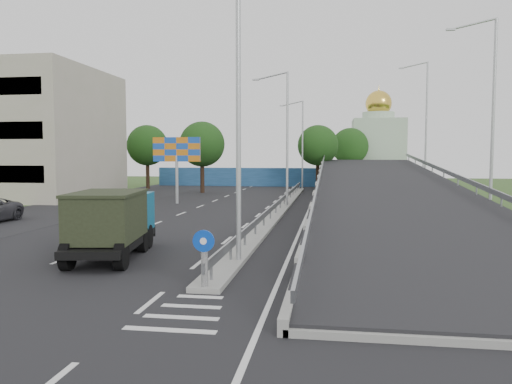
% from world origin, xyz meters
% --- Properties ---
extents(ground, '(160.00, 160.00, 0.00)m').
position_xyz_m(ground, '(0.00, 0.00, 0.00)').
color(ground, '#2D4C1E').
rests_on(ground, ground).
extents(road_surface, '(26.00, 90.00, 0.04)m').
position_xyz_m(road_surface, '(-3.00, 20.00, 0.00)').
color(road_surface, black).
rests_on(road_surface, ground).
extents(parking_strip, '(8.00, 90.00, 0.05)m').
position_xyz_m(parking_strip, '(-16.00, 20.00, 0.00)').
color(parking_strip, black).
rests_on(parking_strip, ground).
extents(median, '(1.00, 44.00, 0.20)m').
position_xyz_m(median, '(0.00, 24.00, 0.10)').
color(median, gray).
rests_on(median, ground).
extents(overpass_ramp, '(10.00, 50.00, 3.50)m').
position_xyz_m(overpass_ramp, '(7.50, 24.00, 1.75)').
color(overpass_ramp, gray).
rests_on(overpass_ramp, ground).
extents(median_guardrail, '(0.09, 44.00, 0.71)m').
position_xyz_m(median_guardrail, '(0.00, 24.00, 0.75)').
color(median_guardrail, gray).
rests_on(median_guardrail, median).
extents(sign_bollard, '(0.64, 0.23, 1.67)m').
position_xyz_m(sign_bollard, '(0.00, 2.17, 1.03)').
color(sign_bollard, black).
rests_on(sign_bollard, median).
extents(lamp_post_near, '(2.74, 0.18, 10.08)m').
position_xyz_m(lamp_post_near, '(0.11, 6.00, 5.81)').
color(lamp_post_near, '#B2B5B7').
rests_on(lamp_post_near, median).
extents(lamp_post_mid, '(2.74, 0.18, 10.08)m').
position_xyz_m(lamp_post_mid, '(0.11, 26.00, 5.81)').
color(lamp_post_mid, '#B2B5B7').
rests_on(lamp_post_mid, median).
extents(lamp_post_far, '(2.74, 0.18, 10.08)m').
position_xyz_m(lamp_post_far, '(0.11, 46.00, 5.81)').
color(lamp_post_far, '#B2B5B7').
rests_on(lamp_post_far, median).
extents(blue_wall, '(30.00, 0.50, 2.40)m').
position_xyz_m(blue_wall, '(-4.00, 52.00, 1.20)').
color(blue_wall, navy).
rests_on(blue_wall, ground).
extents(church, '(7.00, 7.00, 13.80)m').
position_xyz_m(church, '(10.00, 60.00, 5.31)').
color(church, '#B2CCAD').
rests_on(church, ground).
extents(billboard, '(4.00, 0.24, 5.50)m').
position_xyz_m(billboard, '(-9.00, 28.00, 4.19)').
color(billboard, '#B2B5B7').
rests_on(billboard, ground).
extents(tree_left_mid, '(4.80, 4.80, 7.60)m').
position_xyz_m(tree_left_mid, '(-10.00, 40.00, 5.18)').
color(tree_left_mid, black).
rests_on(tree_left_mid, ground).
extents(tree_median_far, '(4.80, 4.80, 7.60)m').
position_xyz_m(tree_median_far, '(2.00, 48.00, 5.18)').
color(tree_median_far, black).
rests_on(tree_median_far, ground).
extents(tree_left_far, '(4.80, 4.80, 7.60)m').
position_xyz_m(tree_left_far, '(-18.00, 45.00, 5.18)').
color(tree_left_far, black).
rests_on(tree_left_far, ground).
extents(tree_ramp_far, '(4.80, 4.80, 7.60)m').
position_xyz_m(tree_ramp_far, '(6.00, 55.00, 5.18)').
color(tree_ramp_far, black).
rests_on(tree_ramp_far, ground).
extents(dump_truck, '(3.06, 6.25, 2.64)m').
position_xyz_m(dump_truck, '(-4.86, 6.69, 1.46)').
color(dump_truck, black).
rests_on(dump_truck, ground).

